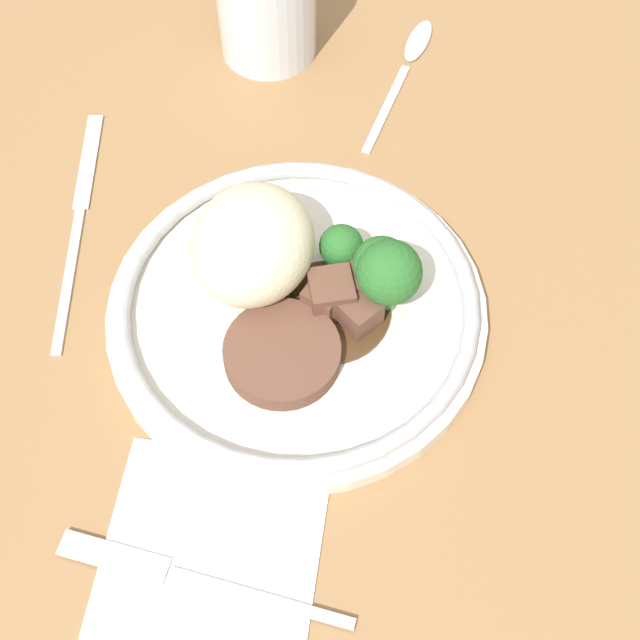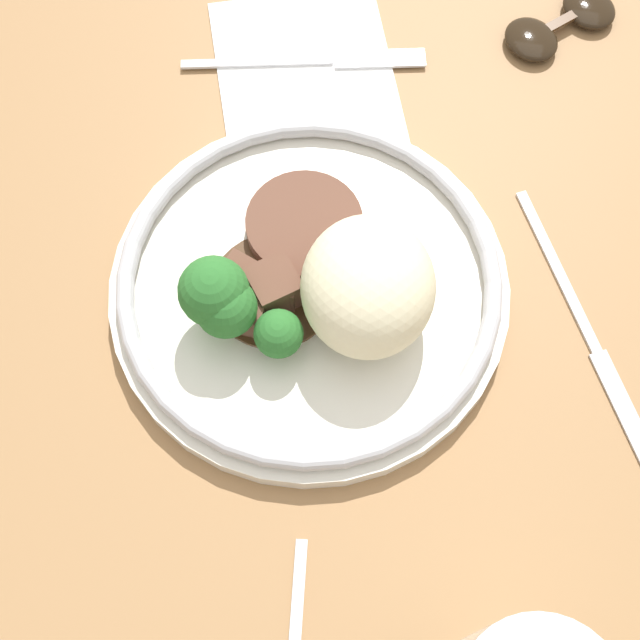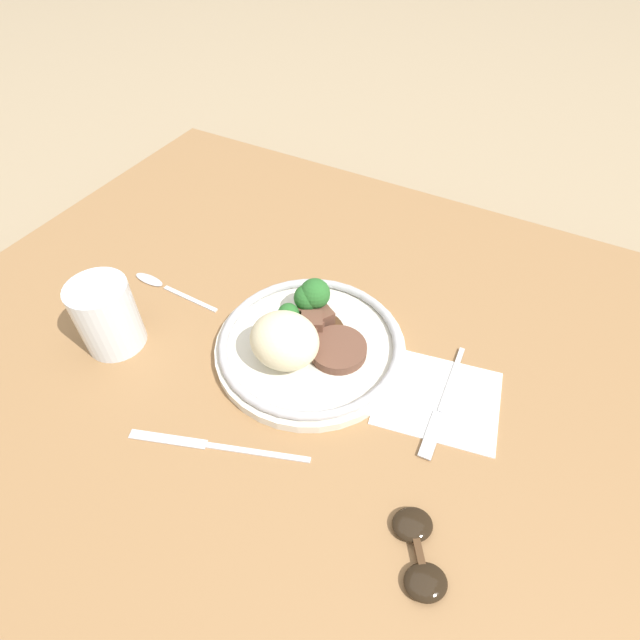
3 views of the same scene
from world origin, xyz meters
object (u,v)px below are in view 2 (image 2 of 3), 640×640
at_px(knife, 593,344).
at_px(sunglasses, 560,24).
at_px(plate, 314,286).
at_px(fork, 330,60).

bearing_deg(knife, sunglasses, 160.90).
xyz_separation_m(plate, fork, (-0.20, 0.01, -0.02)).
height_order(plate, sunglasses, plate).
distance_m(knife, sunglasses, 0.26).
bearing_deg(fork, plate, -95.32).
height_order(plate, knife, plate).
bearing_deg(fork, sunglasses, 8.36).
bearing_deg(plate, fork, 178.15).
height_order(fork, sunglasses, sunglasses).
distance_m(plate, fork, 0.20).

